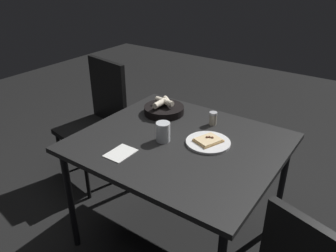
{
  "coord_description": "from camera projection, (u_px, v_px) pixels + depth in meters",
  "views": [
    {
      "loc": [
        1.4,
        0.9,
        1.69
      ],
      "look_at": [
        -0.01,
        -0.09,
        0.81
      ],
      "focal_mm": 35.56,
      "sensor_mm": 36.0,
      "label": 1
    }
  ],
  "objects": [
    {
      "name": "ground",
      "position": [
        178.0,
        236.0,
        2.25
      ],
      "size": [
        8.0,
        8.0,
        0.0
      ],
      "primitive_type": "plane",
      "color": "black"
    },
    {
      "name": "pepper_shaker",
      "position": [
        213.0,
        119.0,
        2.08
      ],
      "size": [
        0.05,
        0.05,
        0.08
      ],
      "color": "#BFB299",
      "rests_on": "dining_table"
    },
    {
      "name": "dining_table",
      "position": [
        180.0,
        149.0,
        1.94
      ],
      "size": [
        1.0,
        1.13,
        0.74
      ],
      "color": "black",
      "rests_on": "ground"
    },
    {
      "name": "pizza_plate",
      "position": [
        208.0,
        142.0,
        1.88
      ],
      "size": [
        0.25,
        0.25,
        0.04
      ],
      "color": "white",
      "rests_on": "dining_table"
    },
    {
      "name": "beer_glass",
      "position": [
        163.0,
        133.0,
        1.89
      ],
      "size": [
        0.08,
        0.08,
        0.11
      ],
      "color": "silver",
      "rests_on": "dining_table"
    },
    {
      "name": "chair_far",
      "position": [
        99.0,
        116.0,
        2.65
      ],
      "size": [
        0.5,
        0.5,
        0.98
      ],
      "color": "black",
      "rests_on": "ground"
    },
    {
      "name": "napkin",
      "position": [
        121.0,
        153.0,
        1.79
      ],
      "size": [
        0.16,
        0.12,
        0.0
      ],
      "color": "white",
      "rests_on": "dining_table"
    },
    {
      "name": "bread_basket",
      "position": [
        164.0,
        109.0,
        2.23
      ],
      "size": [
        0.27,
        0.27,
        0.1
      ],
      "color": "black",
      "rests_on": "dining_table"
    }
  ]
}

